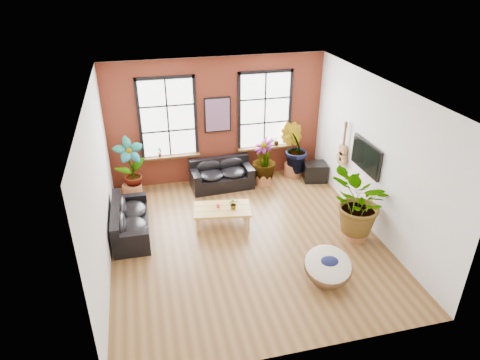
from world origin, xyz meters
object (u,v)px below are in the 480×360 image
object	(u,v)px
sofa_back	(221,175)
coffee_table	(222,210)
papasan_chair	(328,267)
sofa_left	(129,222)

from	to	relation	value
sofa_back	coffee_table	world-z (taller)	sofa_back
sofa_back	papasan_chair	world-z (taller)	sofa_back
sofa_back	papasan_chair	bearing A→B (deg)	-77.41
sofa_back	sofa_left	bearing A→B (deg)	-147.50
sofa_left	papasan_chair	xyz separation A→B (m)	(3.79, -2.63, 0.03)
sofa_left	papasan_chair	bearing A→B (deg)	-124.01
sofa_back	coffee_table	bearing A→B (deg)	-103.75
sofa_back	papasan_chair	size ratio (longest dim) A/B	1.54
sofa_back	papasan_chair	distance (m)	4.62
coffee_table	papasan_chair	world-z (taller)	papasan_chair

